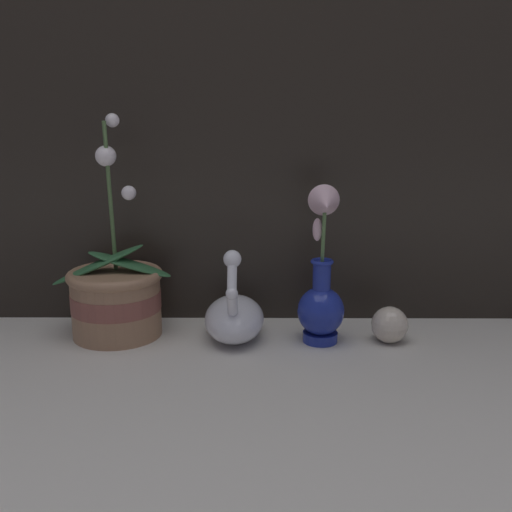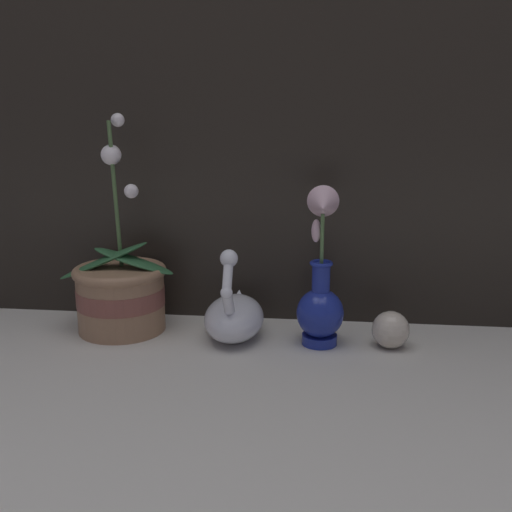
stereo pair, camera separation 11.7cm
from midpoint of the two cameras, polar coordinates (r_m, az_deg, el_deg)
The scene contains 6 objects.
ground_plane at distance 1.12m, azimuth -4.79°, elevation -9.96°, with size 2.80×2.80×0.00m, color beige.
window_backdrop at distance 1.28m, azimuth -4.34°, elevation 20.50°, with size 2.80×0.03×1.20m.
orchid_potted_plant at distance 1.26m, azimuth -15.83°, elevation -3.71°, with size 0.24×0.19×0.44m.
swan_figurine at distance 1.20m, azimuth -4.88°, elevation -5.71°, with size 0.12×0.21×0.20m.
blue_vase at distance 1.16m, azimuth 3.41°, elevation -3.42°, with size 0.09×0.11×0.31m.
glass_sphere at distance 1.20m, azimuth 9.91°, elevation -6.52°, with size 0.07×0.07×0.07m.
Camera 1 is at (0.04, -1.02, 0.45)m, focal length 42.00 mm.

